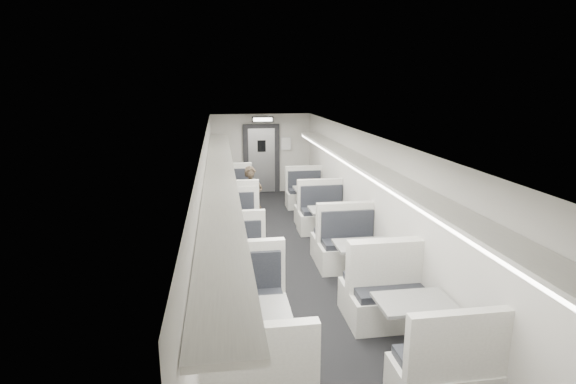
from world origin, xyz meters
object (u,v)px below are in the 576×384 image
object	(u,v)px
passenger	(251,199)
booth_left_d	(249,341)
booth_right_c	(363,266)
exit_sign	(263,119)
booth_left_b	(235,233)
vestibule_door	(262,159)
booth_left_c	(240,271)
booth_right_a	(311,201)
booth_left_a	(232,204)
booth_right_b	(331,226)
booth_right_d	(413,329)

from	to	relation	value
passenger	booth_left_d	bearing A→B (deg)	-85.37
booth_right_c	exit_sign	world-z (taller)	exit_sign
booth_right_c	booth_left_b	bearing A→B (deg)	134.22
vestibule_door	booth_left_d	bearing A→B (deg)	-96.46
booth_left_c	booth_right_c	world-z (taller)	booth_right_c
booth_left_c	booth_right_a	distance (m)	4.55
booth_left_a	vestibule_door	size ratio (longest dim) A/B	1.10
booth_right_a	vestibule_door	world-z (taller)	vestibule_door
vestibule_door	booth_right_a	bearing A→B (deg)	-68.96
passenger	booth_left_b	bearing A→B (deg)	-99.08
booth_left_b	booth_right_c	bearing A→B (deg)	-45.78
passenger	vestibule_door	size ratio (longest dim) A/B	0.71
booth_right_b	exit_sign	bearing A→B (deg)	103.21
booth_left_a	booth_left_c	size ratio (longest dim) A/B	1.18
booth_left_d	booth_right_a	xyz separation A→B (m)	(2.00, 6.23, -0.05)
booth_left_a	vestibule_door	world-z (taller)	vestibule_door
booth_right_a	vestibule_door	size ratio (longest dim) A/B	0.98
booth_right_a	booth_right_b	distance (m)	2.15
booth_right_c	booth_right_d	size ratio (longest dim) A/B	1.00
booth_right_d	exit_sign	xyz separation A→B (m)	(-1.00, 8.35, 1.88)
booth_left_d	exit_sign	bearing A→B (deg)	83.16
booth_right_d	passenger	xyz separation A→B (m)	(-1.59, 5.27, 0.35)
exit_sign	passenger	bearing A→B (deg)	-100.84
booth_left_a	booth_right_b	bearing A→B (deg)	-44.80
booth_right_b	booth_right_d	size ratio (longest dim) A/B	0.99
booth_right_b	booth_right_c	world-z (taller)	booth_right_c
passenger	vestibule_door	bearing A→B (deg)	89.71
booth_left_d	booth_right_d	distance (m)	2.00
booth_left_d	passenger	distance (m)	5.29
booth_left_b	booth_right_d	size ratio (longest dim) A/B	0.93
booth_left_c	booth_right_a	world-z (taller)	booth_right_a
booth_left_b	exit_sign	xyz separation A→B (m)	(1.00, 4.33, 1.91)
booth_left_c	passenger	world-z (taller)	passenger
booth_right_d	exit_sign	bearing A→B (deg)	96.83
booth_right_c	vestibule_door	bearing A→B (deg)	98.28
vestibule_door	booth_right_c	bearing A→B (deg)	-81.72
booth_left_c	vestibule_door	size ratio (longest dim) A/B	0.94
booth_left_a	passenger	xyz separation A→B (m)	(0.41, -0.80, 0.33)
booth_right_c	exit_sign	xyz separation A→B (m)	(-1.00, 6.38, 1.88)
booth_left_d	booth_right_b	world-z (taller)	booth_left_d
booth_left_d	booth_left_b	bearing A→B (deg)	90.00
booth_left_a	booth_right_d	xyz separation A→B (m)	(2.00, -6.07, -0.02)
booth_left_d	passenger	world-z (taller)	passenger
booth_left_c	exit_sign	world-z (taller)	exit_sign
booth_right_d	booth_left_b	bearing A→B (deg)	116.47
booth_left_a	booth_right_c	xyz separation A→B (m)	(2.00, -4.11, -0.02)
booth_right_d	passenger	bearing A→B (deg)	106.78
booth_left_b	passenger	world-z (taller)	passenger
booth_left_a	booth_left_c	bearing A→B (deg)	-90.00
booth_left_c	passenger	bearing A→B (deg)	82.50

